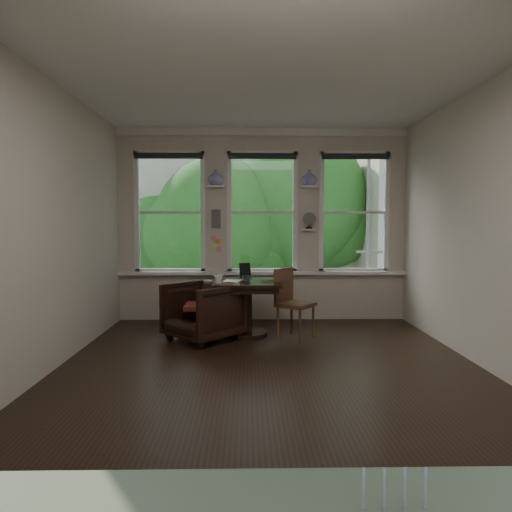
{
  "coord_description": "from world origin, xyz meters",
  "views": [
    {
      "loc": [
        -0.23,
        -4.98,
        1.52
      ],
      "look_at": [
        -0.12,
        0.9,
        1.1
      ],
      "focal_mm": 32.0,
      "sensor_mm": 36.0,
      "label": 1
    }
  ],
  "objects_px": {
    "laptop": "(273,281)",
    "armchair_left": "(203,311)",
    "table": "(247,308)",
    "side_chair_right": "(296,304)",
    "mug": "(218,280)"
  },
  "relations": [
    {
      "from": "laptop",
      "to": "armchair_left",
      "type": "bearing_deg",
      "value": -159.58
    },
    {
      "from": "table",
      "to": "armchair_left",
      "type": "relative_size",
      "value": 1.07
    },
    {
      "from": "side_chair_right",
      "to": "laptop",
      "type": "bearing_deg",
      "value": 115.17
    },
    {
      "from": "armchair_left",
      "to": "side_chair_right",
      "type": "distance_m",
      "value": 1.23
    },
    {
      "from": "table",
      "to": "laptop",
      "type": "height_order",
      "value": "laptop"
    },
    {
      "from": "table",
      "to": "armchair_left",
      "type": "xyz_separation_m",
      "value": [
        -0.58,
        -0.23,
        0.01
      ]
    },
    {
      "from": "table",
      "to": "armchair_left",
      "type": "bearing_deg",
      "value": -158.04
    },
    {
      "from": "armchair_left",
      "to": "side_chair_right",
      "type": "bearing_deg",
      "value": 49.09
    },
    {
      "from": "table",
      "to": "mug",
      "type": "bearing_deg",
      "value": -144.9
    },
    {
      "from": "side_chair_right",
      "to": "armchair_left",
      "type": "bearing_deg",
      "value": 132.02
    },
    {
      "from": "laptop",
      "to": "mug",
      "type": "distance_m",
      "value": 0.74
    },
    {
      "from": "table",
      "to": "laptop",
      "type": "bearing_deg",
      "value": -12.24
    },
    {
      "from": "mug",
      "to": "side_chair_right",
      "type": "bearing_deg",
      "value": 6.58
    },
    {
      "from": "laptop",
      "to": "side_chair_right",
      "type": "bearing_deg",
      "value": -1.84
    },
    {
      "from": "armchair_left",
      "to": "mug",
      "type": "height_order",
      "value": "mug"
    }
  ]
}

